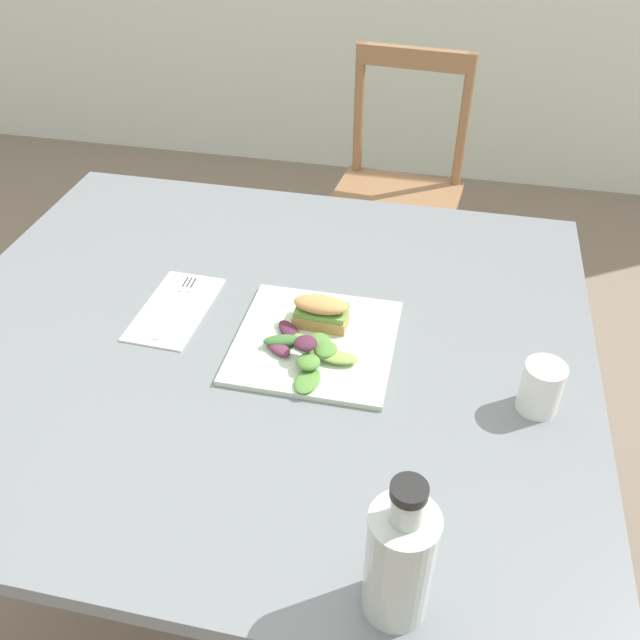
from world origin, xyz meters
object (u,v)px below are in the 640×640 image
(bottle_cold_brew, at_px, (399,566))
(sandwich_half_front, at_px, (321,311))
(chair_wooden_far, at_px, (396,195))
(cup_extra_side, at_px, (541,388))
(fork_on_napkin, at_px, (178,302))
(dining_table, at_px, (259,383))
(plate_lunch, at_px, (315,341))

(bottle_cold_brew, bearing_deg, sandwich_half_front, 111.75)
(chair_wooden_far, bearing_deg, cup_extra_side, -73.94)
(chair_wooden_far, relative_size, bottle_cold_brew, 4.01)
(fork_on_napkin, bearing_deg, bottle_cold_brew, -46.71)
(dining_table, height_order, cup_extra_side, cup_extra_side)
(sandwich_half_front, relative_size, bottle_cold_brew, 0.44)
(chair_wooden_far, bearing_deg, plate_lunch, -91.22)
(sandwich_half_front, distance_m, fork_on_napkin, 0.27)
(dining_table, relative_size, fork_on_napkin, 6.22)
(dining_table, bearing_deg, fork_on_napkin, 162.46)
(cup_extra_side, bearing_deg, plate_lunch, 168.43)
(plate_lunch, relative_size, cup_extra_side, 3.19)
(chair_wooden_far, distance_m, fork_on_napkin, 1.13)
(plate_lunch, relative_size, bottle_cold_brew, 1.23)
(dining_table, bearing_deg, plate_lunch, -2.48)
(chair_wooden_far, xyz_separation_m, plate_lunch, (-0.02, -1.10, 0.30))
(bottle_cold_brew, height_order, cup_extra_side, bottle_cold_brew)
(dining_table, xyz_separation_m, cup_extra_side, (0.47, -0.08, 0.16))
(dining_table, xyz_separation_m, plate_lunch, (0.11, -0.00, 0.12))
(bottle_cold_brew, bearing_deg, plate_lunch, 113.75)
(plate_lunch, xyz_separation_m, sandwich_half_front, (0.00, 0.04, 0.03))
(bottle_cold_brew, bearing_deg, fork_on_napkin, 133.29)
(dining_table, height_order, bottle_cold_brew, bottle_cold_brew)
(chair_wooden_far, distance_m, plate_lunch, 1.14)
(dining_table, distance_m, fork_on_napkin, 0.21)
(sandwich_half_front, relative_size, cup_extra_side, 1.14)
(fork_on_napkin, bearing_deg, sandwich_half_front, -3.05)
(bottle_cold_brew, relative_size, cup_extra_side, 2.59)
(bottle_cold_brew, bearing_deg, dining_table, 124.29)
(chair_wooden_far, bearing_deg, bottle_cold_brew, -83.81)
(plate_lunch, relative_size, fork_on_napkin, 1.44)
(fork_on_napkin, bearing_deg, dining_table, -17.54)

